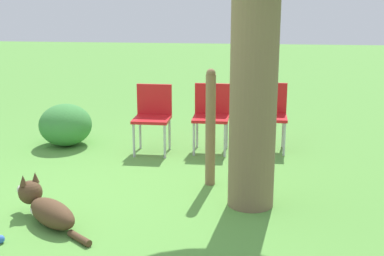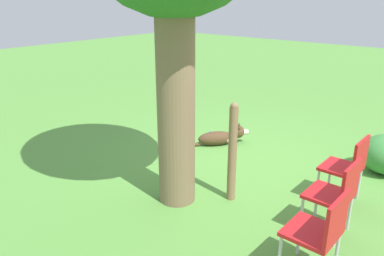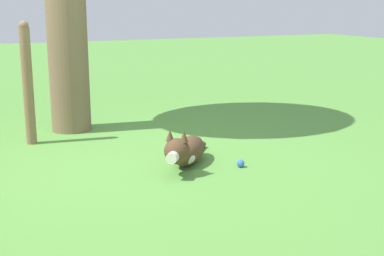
{
  "view_description": "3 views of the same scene",
  "coord_description": "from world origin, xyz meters",
  "views": [
    {
      "loc": [
        4.86,
        1.01,
        2.0
      ],
      "look_at": [
        -0.76,
        0.42,
        0.52
      ],
      "focal_mm": 50.0,
      "sensor_mm": 36.0,
      "label": 1
    },
    {
      "loc": [
        -2.64,
        4.05,
        2.37
      ],
      "look_at": [
        -0.05,
        0.94,
        0.91
      ],
      "focal_mm": 35.0,
      "sensor_mm": 36.0,
      "label": 2
    },
    {
      "loc": [
        -1.16,
        -4.79,
        1.39
      ],
      "look_at": [
        0.76,
        -0.65,
        0.32
      ],
      "focal_mm": 50.0,
      "sensor_mm": 36.0,
      "label": 3
    }
  ],
  "objects": [
    {
      "name": "tennis_ball",
      "position": [
        1.09,
        -0.94,
        0.03
      ],
      "size": [
        0.07,
        0.07,
        0.07
      ],
      "color": "blue",
      "rests_on": "ground_plane"
    },
    {
      "name": "low_shrub",
      "position": [
        -1.68,
        -1.33,
        0.27
      ],
      "size": [
        0.68,
        0.68,
        0.55
      ],
      "color": "#3D843D",
      "rests_on": "ground_plane"
    },
    {
      "name": "ground_plane",
      "position": [
        0.0,
        0.0,
        0.0
      ],
      "size": [
        30.0,
        30.0,
        0.0
      ],
      "primitive_type": "plane",
      "color": "#56933D"
    },
    {
      "name": "red_chair_0",
      "position": [
        -1.52,
        -0.14,
        0.49
      ],
      "size": [
        0.43,
        0.45,
        0.84
      ],
      "rotation": [
        0.0,
        0.0,
        -0.02
      ],
      "color": "red",
      "rests_on": "ground_plane"
    },
    {
      "name": "red_chair_1",
      "position": [
        -1.64,
        0.58,
        0.49
      ],
      "size": [
        0.43,
        0.45,
        0.84
      ],
      "rotation": [
        0.0,
        0.0,
        -0.02
      ],
      "color": "red",
      "rests_on": "ground_plane"
    },
    {
      "name": "dog",
      "position": [
        0.68,
        -0.71,
        0.14
      ],
      "size": [
        0.76,
        0.89,
        0.39
      ],
      "rotation": [
        0.0,
        0.0,
        4.02
      ],
      "color": "#513823",
      "rests_on": "ground_plane"
    },
    {
      "name": "red_chair_2",
      "position": [
        -1.76,
        1.3,
        0.49
      ],
      "size": [
        0.43,
        0.45,
        0.84
      ],
      "rotation": [
        0.0,
        0.0,
        -0.02
      ],
      "color": "red",
      "rests_on": "ground_plane"
    },
    {
      "name": "fence_post",
      "position": [
        -0.43,
        0.65,
        0.62
      ],
      "size": [
        0.1,
        0.1,
        1.22
      ],
      "color": "#846647",
      "rests_on": "ground_plane"
    }
  ]
}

